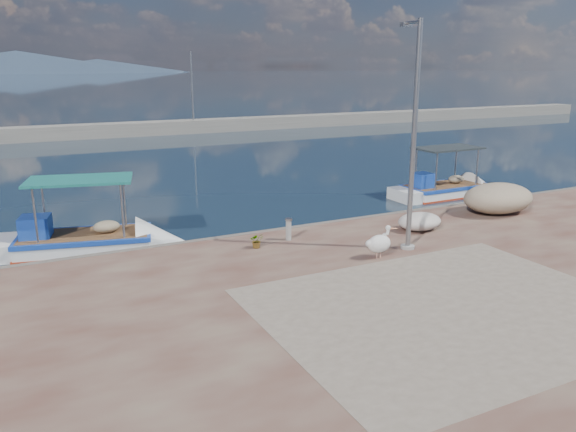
# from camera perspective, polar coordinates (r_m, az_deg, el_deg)

# --- Properties ---
(ground) EXTENTS (1400.00, 1400.00, 0.00)m
(ground) POSITION_cam_1_polar(r_m,az_deg,el_deg) (16.05, 6.13, -7.64)
(ground) COLOR #162635
(ground) RESTS_ON ground
(quay) EXTENTS (44.00, 22.00, 0.50)m
(quay) POSITION_cam_1_polar(r_m,az_deg,el_deg) (11.90, 22.53, -15.98)
(quay) COLOR #522A23
(quay) RESTS_ON ground
(quay_patch) EXTENTS (9.00, 7.00, 0.01)m
(quay_patch) POSITION_cam_1_polar(r_m,az_deg,el_deg) (14.26, 16.23, -8.97)
(quay_patch) COLOR gray
(quay_patch) RESTS_ON quay
(breakwater) EXTENTS (120.00, 2.20, 7.50)m
(breakwater) POSITION_cam_1_polar(r_m,az_deg,el_deg) (53.32, -17.87, 8.28)
(breakwater) COLOR gray
(breakwater) RESTS_ON ground
(mountains) EXTENTS (370.00, 280.00, 22.00)m
(mountains) POSITION_cam_1_polar(r_m,az_deg,el_deg) (662.54, -26.30, 13.76)
(mountains) COLOR #28384C
(mountains) RESTS_ON ground
(boat_left) EXTENTS (6.41, 3.35, 2.94)m
(boat_left) POSITION_cam_1_polar(r_m,az_deg,el_deg) (20.53, -20.04, -2.72)
(boat_left) COLOR white
(boat_left) RESTS_ON ground
(boat_right) EXTENTS (5.82, 2.00, 2.79)m
(boat_right) POSITION_cam_1_polar(r_m,az_deg,el_deg) (28.49, 15.53, 2.40)
(boat_right) COLOR white
(boat_right) RESTS_ON ground
(pelican) EXTENTS (1.06, 0.59, 1.01)m
(pelican) POSITION_cam_1_polar(r_m,az_deg,el_deg) (17.20, 9.29, -2.73)
(pelican) COLOR tan
(pelican) RESTS_ON quay
(lamp_post) EXTENTS (0.44, 0.96, 7.00)m
(lamp_post) POSITION_cam_1_polar(r_m,az_deg,el_deg) (17.70, 12.57, 6.99)
(lamp_post) COLOR gray
(lamp_post) RESTS_ON quay
(bollard_near) EXTENTS (0.25, 0.25, 0.75)m
(bollard_near) POSITION_cam_1_polar(r_m,az_deg,el_deg) (18.75, 0.06, -1.26)
(bollard_near) COLOR gray
(bollard_near) RESTS_ON quay
(potted_plant) EXTENTS (0.54, 0.50, 0.49)m
(potted_plant) POSITION_cam_1_polar(r_m,az_deg,el_deg) (18.01, -3.19, -2.50)
(potted_plant) COLOR #33722D
(potted_plant) RESTS_ON quay
(net_pile_d) EXTENTS (1.65, 1.24, 0.62)m
(net_pile_d) POSITION_cam_1_polar(r_m,az_deg,el_deg) (20.48, 13.22, -0.54)
(net_pile_d) COLOR silver
(net_pile_d) RESTS_ON quay
(net_pile_c) EXTENTS (3.02, 2.16, 1.19)m
(net_pile_c) POSITION_cam_1_polar(r_m,az_deg,el_deg) (23.74, 20.56, 1.71)
(net_pile_c) COLOR #C1AB8F
(net_pile_c) RESTS_ON quay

